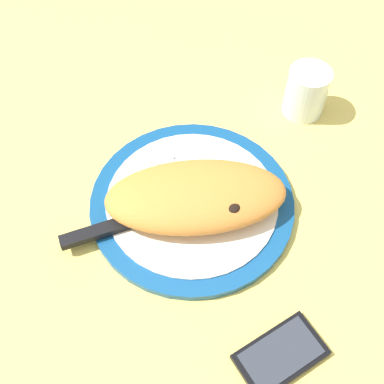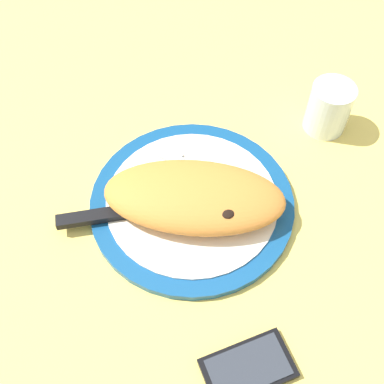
{
  "view_description": "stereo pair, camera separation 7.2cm",
  "coord_description": "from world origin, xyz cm",
  "px_view_note": "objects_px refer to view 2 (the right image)",
  "views": [
    {
      "loc": [
        -8.56,
        39.58,
        63.2
      ],
      "look_at": [
        0.0,
        0.0,
        3.62
      ],
      "focal_mm": 44.96,
      "sensor_mm": 36.0,
      "label": 1
    },
    {
      "loc": [
        -15.43,
        37.44,
        63.2
      ],
      "look_at": [
        0.0,
        0.0,
        3.62
      ],
      "focal_mm": 44.96,
      "sensor_mm": 36.0,
      "label": 2
    }
  ],
  "objects_px": {
    "fork": "(197,167)",
    "knife": "(111,214)",
    "plate": "(192,202)",
    "water_glass": "(328,110)",
    "calzone": "(194,197)",
    "smartphone": "(248,368)"
  },
  "relations": [
    {
      "from": "fork",
      "to": "knife",
      "type": "height_order",
      "value": "knife"
    },
    {
      "from": "knife",
      "to": "plate",
      "type": "bearing_deg",
      "value": -143.53
    },
    {
      "from": "plate",
      "to": "water_glass",
      "type": "xyz_separation_m",
      "value": [
        -0.15,
        -0.24,
        0.03
      ]
    },
    {
      "from": "calzone",
      "to": "smartphone",
      "type": "relative_size",
      "value": 2.33
    },
    {
      "from": "knife",
      "to": "water_glass",
      "type": "bearing_deg",
      "value": -128.4
    },
    {
      "from": "fork",
      "to": "water_glass",
      "type": "distance_m",
      "value": 0.25
    },
    {
      "from": "fork",
      "to": "smartphone",
      "type": "bearing_deg",
      "value": 123.72
    },
    {
      "from": "fork",
      "to": "smartphone",
      "type": "distance_m",
      "value": 0.32
    },
    {
      "from": "knife",
      "to": "smartphone",
      "type": "height_order",
      "value": "knife"
    },
    {
      "from": "fork",
      "to": "plate",
      "type": "bearing_deg",
      "value": 104.32
    },
    {
      "from": "smartphone",
      "to": "knife",
      "type": "bearing_deg",
      "value": -26.38
    },
    {
      "from": "knife",
      "to": "water_glass",
      "type": "height_order",
      "value": "water_glass"
    },
    {
      "from": "smartphone",
      "to": "water_glass",
      "type": "distance_m",
      "value": 0.45
    },
    {
      "from": "calzone",
      "to": "water_glass",
      "type": "height_order",
      "value": "water_glass"
    },
    {
      "from": "smartphone",
      "to": "plate",
      "type": "bearing_deg",
      "value": -51.72
    },
    {
      "from": "plate",
      "to": "fork",
      "type": "height_order",
      "value": "fork"
    },
    {
      "from": "smartphone",
      "to": "water_glass",
      "type": "height_order",
      "value": "water_glass"
    },
    {
      "from": "plate",
      "to": "fork",
      "type": "distance_m",
      "value": 0.06
    },
    {
      "from": "plate",
      "to": "knife",
      "type": "distance_m",
      "value": 0.12
    },
    {
      "from": "plate",
      "to": "knife",
      "type": "bearing_deg",
      "value": 36.47
    },
    {
      "from": "water_glass",
      "to": "smartphone",
      "type": "bearing_deg",
      "value": 91.3
    },
    {
      "from": "plate",
      "to": "calzone",
      "type": "bearing_deg",
      "value": 127.46
    }
  ]
}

